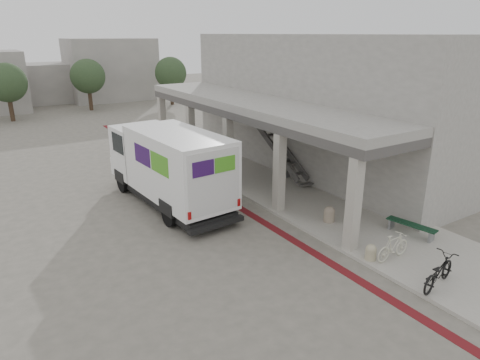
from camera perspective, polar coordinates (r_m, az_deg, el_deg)
ground at (r=16.40m, az=0.27°, el=-6.43°), size 120.00×120.00×0.00m
bike_lane_stripe at (r=18.44m, az=-0.48°, el=-3.45°), size 0.35×40.00×0.01m
sidewalk at (r=18.67m, az=10.68°, el=-3.32°), size 4.40×28.00×0.12m
transit_building at (r=22.83m, az=8.75°, el=9.60°), size 7.60×17.00×7.00m
distant_backdrop at (r=48.81m, az=-26.88°, el=11.92°), size 28.00×10.00×6.50m
tree_left at (r=40.75m, az=-28.68°, el=11.31°), size 3.20×3.20×4.80m
tree_mid at (r=43.79m, az=-19.63°, el=12.88°), size 3.20×3.20×4.80m
tree_right at (r=45.37m, az=-9.22°, el=13.89°), size 3.20×3.20×4.80m
fedex_truck at (r=18.37m, az=-9.57°, el=2.02°), size 2.91×7.90×3.31m
bench at (r=16.69m, az=21.86°, el=-5.83°), size 0.73×1.84×0.42m
bollard_near at (r=14.55m, az=17.05°, el=-9.16°), size 0.35×0.35×0.53m
bollard_far at (r=16.91m, az=11.80°, el=-4.44°), size 0.42×0.42×0.63m
utility_cabinet at (r=21.82m, az=5.90°, el=1.70°), size 0.51×0.63×0.94m
bicycle_black at (r=13.71m, az=24.94°, el=-11.03°), size 1.90×0.98×0.95m
bicycle_cream at (r=14.72m, az=19.76°, el=-8.35°), size 1.48×0.44×0.88m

